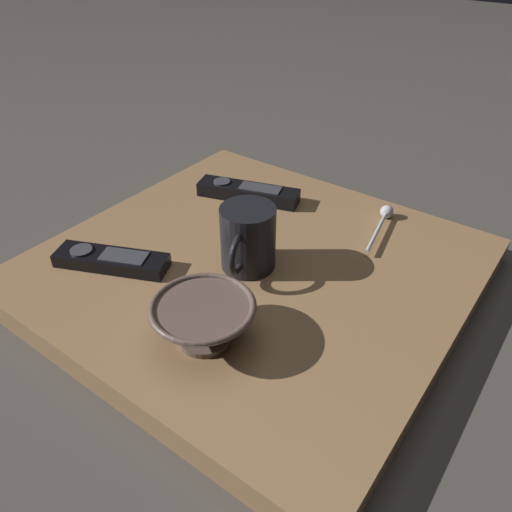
# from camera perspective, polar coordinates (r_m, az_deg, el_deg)

# --- Properties ---
(ground_plane) EXTENTS (6.00, 6.00, 0.00)m
(ground_plane) POSITION_cam_1_polar(r_m,az_deg,el_deg) (0.79, -0.21, -2.90)
(ground_plane) COLOR #47423D
(table) EXTENTS (0.61, 0.59, 0.04)m
(table) POSITION_cam_1_polar(r_m,az_deg,el_deg) (0.78, -0.22, -1.71)
(table) COLOR #936D47
(table) RESTS_ON ground
(cereal_bowl) EXTENTS (0.13, 0.13, 0.06)m
(cereal_bowl) POSITION_cam_1_polar(r_m,az_deg,el_deg) (0.62, -6.05, -7.30)
(cereal_bowl) COLOR brown
(cereal_bowl) RESTS_ON table
(coffee_mug) EXTENTS (0.08, 0.11, 0.10)m
(coffee_mug) POSITION_cam_1_polar(r_m,az_deg,el_deg) (0.72, -0.86, 1.98)
(coffee_mug) COLOR black
(coffee_mug) RESTS_ON table
(teaspoon) EXTENTS (0.04, 0.14, 0.02)m
(teaspoon) POSITION_cam_1_polar(r_m,az_deg,el_deg) (0.88, 14.54, 4.41)
(teaspoon) COLOR silver
(teaspoon) RESTS_ON table
(tv_remote_near) EXTENTS (0.19, 0.10, 0.03)m
(tv_remote_near) POSITION_cam_1_polar(r_m,az_deg,el_deg) (0.92, -0.92, 7.34)
(tv_remote_near) COLOR black
(tv_remote_near) RESTS_ON table
(tv_remote_far) EXTENTS (0.18, 0.11, 0.02)m
(tv_remote_far) POSITION_cam_1_polar(r_m,az_deg,el_deg) (0.78, -16.30, -0.44)
(tv_remote_far) COLOR black
(tv_remote_far) RESTS_ON table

